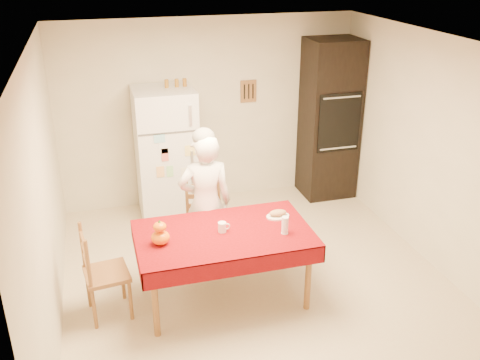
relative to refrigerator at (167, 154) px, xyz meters
name	(u,v)px	position (x,y,z in m)	size (l,w,h in m)	color
floor	(258,283)	(0.65, -1.88, -0.85)	(4.50, 4.50, 0.00)	#C4AB8D
room_shell	(260,140)	(0.65, -1.88, 0.77)	(4.02, 4.52, 2.51)	beige
refrigerator	(167,154)	(0.00, 0.00, 0.00)	(0.75, 0.74, 1.70)	white
oven_cabinet	(329,120)	(2.28, 0.05, 0.25)	(0.70, 0.62, 2.20)	black
dining_table	(224,239)	(0.24, -2.03, -0.16)	(1.70, 1.00, 0.76)	brown
chair_far	(203,218)	(0.20, -1.21, -0.34)	(0.52, 0.51, 0.95)	brown
chair_left	(99,270)	(-0.95, -1.97, -0.34)	(0.45, 0.47, 0.95)	brown
seated_woman	(206,204)	(0.20, -1.42, -0.06)	(0.57, 0.38, 1.57)	white
coffee_mug	(222,227)	(0.23, -2.01, -0.04)	(0.08, 0.08, 0.10)	white
pumpkin_lower	(160,237)	(-0.37, -2.08, -0.02)	(0.18, 0.18, 0.13)	#DF4F05
pumpkin_upper	(160,227)	(-0.37, -2.08, 0.09)	(0.12, 0.12, 0.09)	red
wine_glass	(285,225)	(0.81, -2.21, 0.00)	(0.07, 0.07, 0.18)	white
bread_plate	(278,216)	(0.85, -1.88, -0.08)	(0.24, 0.24, 0.02)	white
bread_loaf	(278,213)	(0.85, -1.88, -0.04)	(0.18, 0.10, 0.06)	tan
spice_jar_left	(167,84)	(0.06, 0.05, 0.90)	(0.05, 0.05, 0.10)	#93601A
spice_jar_mid	(177,83)	(0.18, 0.05, 0.90)	(0.05, 0.05, 0.10)	#93621A
spice_jar_right	(185,82)	(0.28, 0.05, 0.90)	(0.05, 0.05, 0.10)	#8F5A1A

